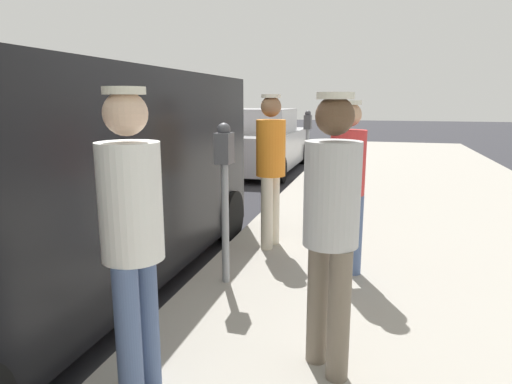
% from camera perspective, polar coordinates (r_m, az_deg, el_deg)
% --- Properties ---
extents(ground_plane, '(80.00, 80.00, 0.00)m').
position_cam_1_polar(ground_plane, '(4.64, -22.26, -12.84)').
color(ground_plane, '#2D2D33').
extents(sidewalk_slab, '(5.00, 32.00, 0.15)m').
position_cam_1_polar(sidewalk_slab, '(3.85, 26.91, -17.32)').
color(sidewalk_slab, '#9E998E').
rests_on(sidewalk_slab, ground).
extents(parking_meter_near, '(0.14, 0.18, 1.52)m').
position_cam_1_polar(parking_meter_near, '(4.06, -4.10, 2.04)').
color(parking_meter_near, gray).
rests_on(parking_meter_near, sidewalk_slab).
extents(parking_meter_far, '(0.14, 0.18, 1.52)m').
position_cam_1_polar(parking_meter_far, '(8.95, 6.69, 7.33)').
color(parking_meter_far, gray).
rests_on(parking_meter_far, sidewalk_slab).
extents(pedestrian_in_gray, '(0.34, 0.34, 1.76)m').
position_cam_1_polar(pedestrian_in_gray, '(2.71, 9.71, -3.34)').
color(pedestrian_in_gray, '#726656').
rests_on(pedestrian_in_gray, sidewalk_slab).
extents(pedestrian_in_red, '(0.34, 0.34, 1.72)m').
position_cam_1_polar(pedestrian_in_red, '(4.32, 11.71, 1.82)').
color(pedestrian_in_red, '#4C608C').
rests_on(pedestrian_in_red, sidewalk_slab).
extents(pedestrian_in_orange, '(0.34, 0.36, 1.78)m').
position_cam_1_polar(pedestrian_in_orange, '(5.09, 1.91, 4.05)').
color(pedestrian_in_orange, beige).
rests_on(pedestrian_in_orange, sidewalk_slab).
extents(pedestrian_in_white, '(0.34, 0.36, 1.79)m').
position_cam_1_polar(pedestrian_in_white, '(2.50, -15.74, -4.55)').
color(pedestrian_in_white, '#4C608C').
rests_on(pedestrian_in_white, sidewalk_slab).
extents(parked_van, '(2.15, 5.21, 2.15)m').
position_cam_1_polar(parked_van, '(4.48, -24.12, 1.63)').
color(parked_van, black).
rests_on(parked_van, ground).
extents(parked_sedan_ahead, '(1.96, 4.41, 1.65)m').
position_cam_1_polar(parked_sedan_ahead, '(11.77, 0.71, 6.36)').
color(parked_sedan_ahead, '#BCBCC1').
rests_on(parked_sedan_ahead, ground).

